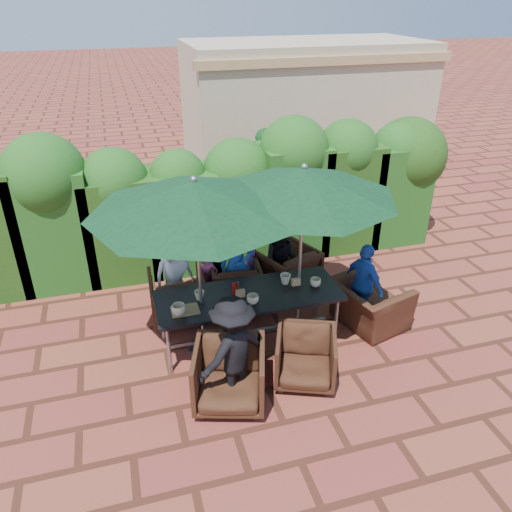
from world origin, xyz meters
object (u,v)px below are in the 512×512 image
object	(u,v)px
chair_far_right	(286,268)
umbrella_right	(304,183)
dining_table	(249,299)
chair_far_mid	(235,280)
chair_end_right	(369,297)
umbrella_left	(195,196)
chair_near_right	(306,355)
chair_far_left	(177,294)
chair_near_left	(230,373)

from	to	relation	value
chair_far_right	umbrella_right	bearing A→B (deg)	58.02
dining_table	chair_far_mid	xyz separation A→B (m)	(0.05, 0.99, -0.29)
chair_far_right	chair_end_right	distance (m)	1.43
umbrella_left	chair_near_right	world-z (taller)	umbrella_left
chair_far_left	chair_near_right	world-z (taller)	chair_far_left
dining_table	chair_near_right	xyz separation A→B (m)	(0.46, -0.96, -0.31)
chair_far_left	chair_end_right	bearing A→B (deg)	162.63
umbrella_left	chair_far_right	distance (m)	2.59
chair_far_mid	chair_far_right	size ratio (longest dim) A/B	0.91
chair_far_left	chair_end_right	xyz separation A→B (m)	(2.62, -0.93, 0.04)
chair_far_left	chair_end_right	world-z (taller)	chair_end_right
umbrella_left	chair_near_left	size ratio (longest dim) A/B	3.10
chair_near_left	chair_end_right	bearing A→B (deg)	39.90
umbrella_right	chair_end_right	size ratio (longest dim) A/B	2.45
chair_far_right	chair_near_right	distance (m)	2.06
umbrella_right	chair_far_right	world-z (taller)	umbrella_right
umbrella_left	umbrella_right	size ratio (longest dim) A/B	1.05
chair_near_right	chair_end_right	bearing A→B (deg)	55.28
umbrella_left	chair_end_right	size ratio (longest dim) A/B	2.57
umbrella_left	chair_near_right	bearing A→B (deg)	-40.76
dining_table	chair_near_right	distance (m)	1.10
umbrella_left	chair_far_left	size ratio (longest dim) A/B	3.21
chair_far_mid	chair_far_right	world-z (taller)	chair_far_right
dining_table	chair_far_right	distance (m)	1.41
chair_far_left	chair_far_mid	distance (m)	0.92
umbrella_right	chair_far_right	size ratio (longest dim) A/B	2.90
dining_table	chair_near_right	size ratio (longest dim) A/B	3.34
umbrella_right	chair_far_mid	bearing A→B (deg)	126.35
chair_far_right	chair_far_left	bearing A→B (deg)	-14.96
chair_end_right	chair_near_right	bearing A→B (deg)	108.02
umbrella_left	chair_end_right	distance (m)	2.99
umbrella_left	chair_far_right	size ratio (longest dim) A/B	3.04
dining_table	umbrella_left	bearing A→B (deg)	-178.78
umbrella_right	chair_far_left	distance (m)	2.53
chair_far_mid	chair_near_left	size ratio (longest dim) A/B	0.92
chair_far_left	chair_far_right	size ratio (longest dim) A/B	0.95
umbrella_right	chair_near_right	bearing A→B (deg)	-105.17
dining_table	chair_far_mid	distance (m)	1.03
chair_far_left	chair_near_left	size ratio (longest dim) A/B	0.96
chair_near_left	chair_end_right	world-z (taller)	chair_end_right
chair_far_left	chair_end_right	size ratio (longest dim) A/B	0.80
chair_far_right	chair_near_left	world-z (taller)	chair_far_right
umbrella_left	chair_near_right	distance (m)	2.34
chair_far_right	chair_end_right	world-z (taller)	chair_end_right
chair_near_right	chair_far_mid	bearing A→B (deg)	123.52
umbrella_left	chair_far_mid	distance (m)	2.20
dining_table	umbrella_left	xyz separation A→B (m)	(-0.64, -0.01, 1.54)
chair_far_mid	chair_near_left	distance (m)	2.12
chair_far_left	chair_near_right	size ratio (longest dim) A/B	1.08
umbrella_right	chair_far_left	bearing A→B (deg)	154.20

